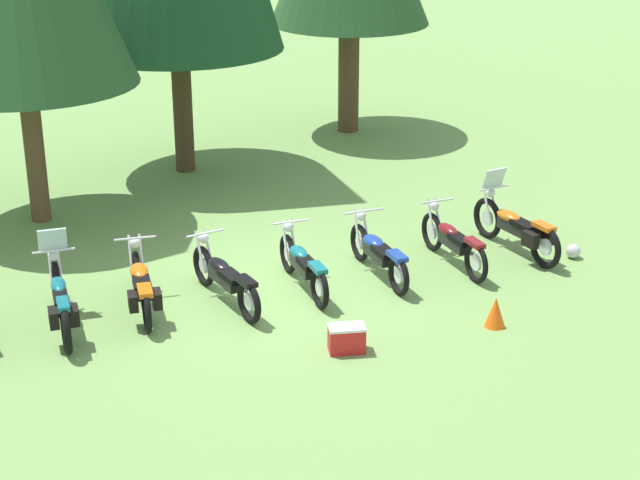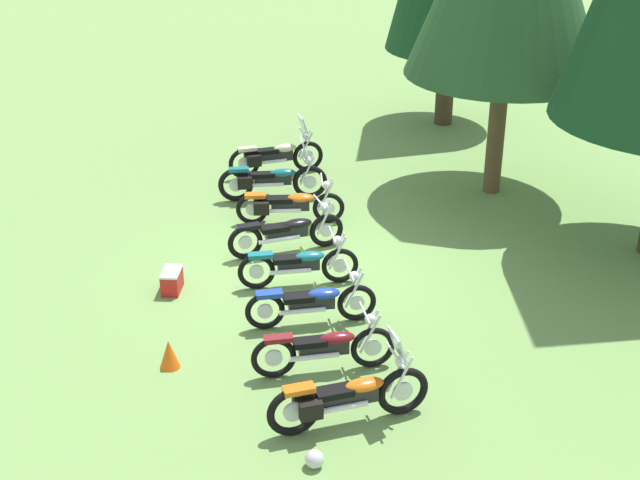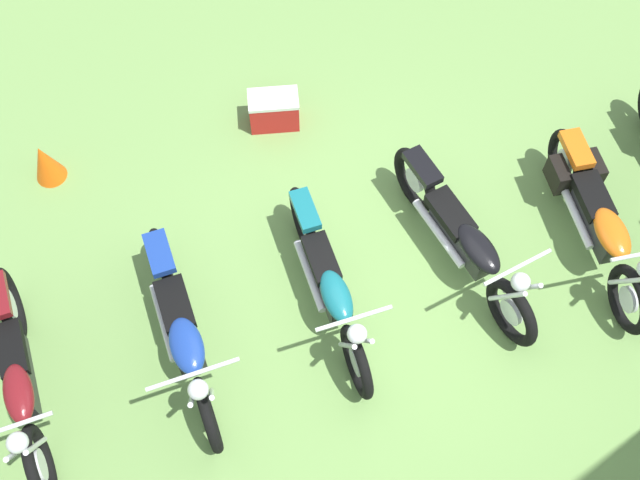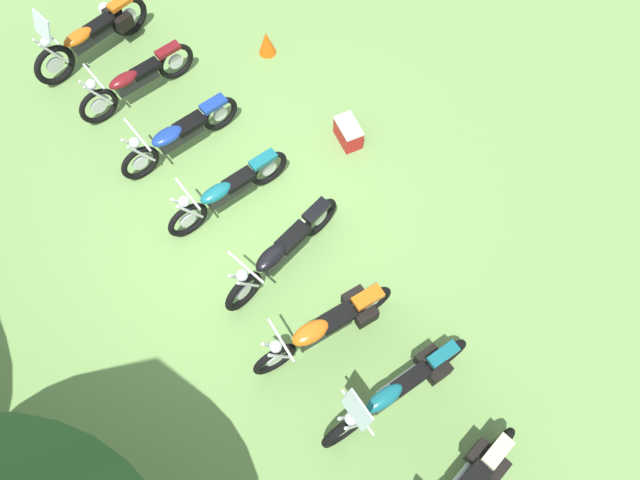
{
  "view_description": "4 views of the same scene",
  "coord_description": "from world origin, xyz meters",
  "views": [
    {
      "loc": [
        -8.26,
        -13.22,
        7.21
      ],
      "look_at": [
        1.07,
        0.02,
        0.67
      ],
      "focal_mm": 58.27,
      "sensor_mm": 36.0,
      "label": 1
    },
    {
      "loc": [
        13.91,
        -5.57,
        8.01
      ],
      "look_at": [
        0.47,
        0.22,
        0.79
      ],
      "focal_mm": 50.72,
      "sensor_mm": 36.0,
      "label": 2
    },
    {
      "loc": [
        2.33,
        2.38,
        6.77
      ],
      "look_at": [
        0.49,
        -0.47,
        0.84
      ],
      "focal_mm": 43.62,
      "sensor_mm": 36.0,
      "label": 3
    },
    {
      "loc": [
        -3.61,
        2.78,
        8.62
      ],
      "look_at": [
        -1.19,
        -0.32,
        0.75
      ],
      "focal_mm": 34.62,
      "sensor_mm": 36.0,
      "label": 4
    }
  ],
  "objects": [
    {
      "name": "traffic_cone",
      "position": [
        2.19,
        -3.07,
        0.24
      ],
      "size": [
        0.32,
        0.32,
        0.48
      ],
      "primitive_type": "cone",
      "color": "#EA590F",
      "rests_on": "ground_plane"
    },
    {
      "name": "dropped_helmet",
      "position": [
        5.22,
        -1.91,
        0.13
      ],
      "size": [
        0.26,
        0.26,
        0.26
      ],
      "primitive_type": "sphere",
      "color": "silver",
      "rests_on": "ground_plane"
    },
    {
      "name": "motorcycle_5",
      "position": [
        1.89,
        -0.54,
        0.43
      ],
      "size": [
        0.83,
        2.19,
        0.99
      ],
      "rotation": [
        0.0,
        0.0,
        1.34
      ],
      "color": "black",
      "rests_on": "ground_plane"
    },
    {
      "name": "ground_plane",
      "position": [
        0.0,
        0.0,
        0.0
      ],
      "size": [
        80.0,
        80.0,
        0.0
      ],
      "primitive_type": "plane",
      "color": "#6B934C"
    },
    {
      "name": "picnic_cooler",
      "position": [
        -0.16,
        -2.41,
        0.21
      ],
      "size": [
        0.62,
        0.53,
        0.41
      ],
      "color": "red",
      "rests_on": "ground_plane"
    },
    {
      "name": "motorcycle_4",
      "position": [
        0.56,
        -0.23,
        0.44
      ],
      "size": [
        0.79,
        2.16,
        0.99
      ],
      "rotation": [
        0.0,
        0.0,
        1.32
      ],
      "color": "black",
      "rests_on": "ground_plane"
    },
    {
      "name": "motorcycle_2",
      "position": [
        -1.99,
        0.55,
        0.43
      ],
      "size": [
        1.05,
        2.14,
        0.99
      ],
      "rotation": [
        0.0,
        0.0,
        1.21
      ],
      "color": "black",
      "rests_on": "ground_plane"
    },
    {
      "name": "motorcycle_7",
      "position": [
        4.57,
        -1.13,
        0.48
      ],
      "size": [
        0.72,
        2.39,
        1.39
      ],
      "rotation": [
        0.0,
        0.0,
        1.47
      ],
      "color": "black",
      "rests_on": "ground_plane"
    },
    {
      "name": "motorcycle_3",
      "position": [
        -0.77,
        0.06,
        0.44
      ],
      "size": [
        0.68,
        2.34,
        1.0
      ],
      "rotation": [
        0.0,
        0.0,
        1.5
      ],
      "color": "black",
      "rests_on": "ground_plane"
    },
    {
      "name": "motorcycle_6",
      "position": [
        3.26,
        -0.9,
        0.44
      ],
      "size": [
        0.75,
        2.21,
        1.0
      ],
      "rotation": [
        0.0,
        0.0,
        1.35
      ],
      "color": "black",
      "rests_on": "ground_plane"
    },
    {
      "name": "motorcycle_1",
      "position": [
        -3.28,
        0.68,
        0.48
      ],
      "size": [
        0.96,
        2.32,
        1.39
      ],
      "rotation": [
        0.0,
        0.0,
        1.27
      ],
      "color": "black",
      "rests_on": "ground_plane"
    }
  ]
}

